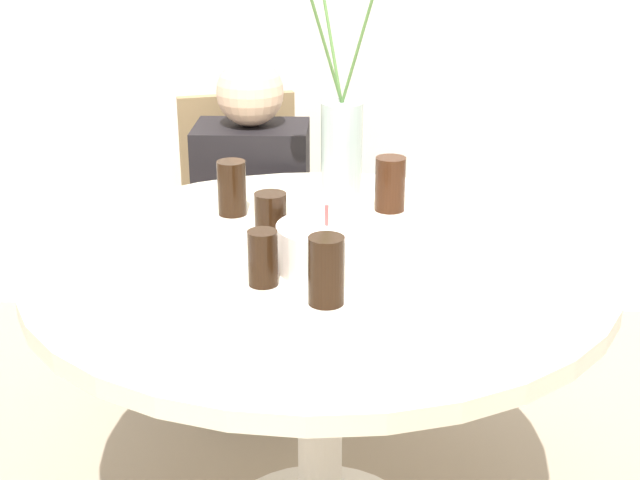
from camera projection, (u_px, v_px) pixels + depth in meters
The scene contains 11 objects.
dining_table at pixel (320, 308), 1.99m from camera, with size 1.27×1.27×0.75m.
chair_left_flank at pixel (245, 219), 2.92m from camera, with size 0.50×0.50×0.89m.
birthday_cake at pixel (327, 247), 1.87m from camera, with size 0.21×0.21×0.14m.
flower_vase at pixel (338, 112), 2.30m from camera, with size 0.28×0.33×0.76m.
side_plate at pixel (156, 289), 1.78m from camera, with size 0.21×0.21×0.01m.
drink_glass_0 at pixel (390, 184), 2.21m from camera, with size 0.08×0.08×0.14m.
drink_glass_1 at pixel (263, 258), 1.79m from camera, with size 0.06×0.06×0.11m.
drink_glass_2 at pixel (232, 188), 2.18m from camera, with size 0.07×0.07×0.14m.
drink_glass_3 at pixel (326, 271), 1.70m from camera, with size 0.07×0.07×0.14m.
drink_glass_4 at pixel (271, 222), 1.96m from camera, with size 0.07×0.07×0.13m.
person_guest at pixel (254, 237), 2.78m from camera, with size 0.34×0.24×1.05m.
Camera 1 is at (0.06, -1.80, 1.49)m, focal length 50.00 mm.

